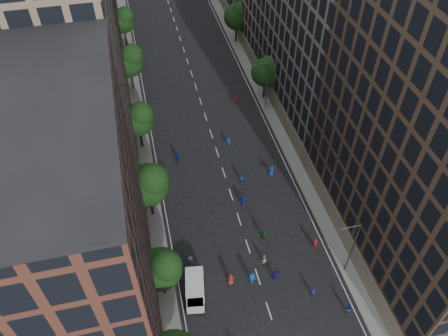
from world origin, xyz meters
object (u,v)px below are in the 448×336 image
Objects in this scene: cargo_van at (195,289)px; streetlamp_far at (266,83)px; skater_1 at (313,292)px; streetlamp_near at (351,246)px; skater_2 at (348,309)px.

streetlamp_far is at bearing 69.57° from cargo_van.
streetlamp_far is 5.93× the size of skater_1.
streetlamp_near reaches higher than skater_2.
cargo_van is at bearing -119.45° from streetlamp_far.
streetlamp_near is 33.00m from streetlamp_far.
streetlamp_far reaches higher than skater_1.
streetlamp_far is (0.00, 33.00, 0.00)m from streetlamp_near.
cargo_van reaches higher than skater_1.
skater_2 is (3.00, -2.83, 0.04)m from skater_1.
streetlamp_near is at bearing 6.32° from cargo_van.
streetlamp_near is 7.03m from skater_2.
streetlamp_far reaches higher than skater_2.
cargo_van is (-18.15, 0.86, -3.84)m from streetlamp_near.
cargo_van is 3.28× the size of skater_1.
skater_1 is (-4.87, -2.35, -4.40)m from streetlamp_near.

